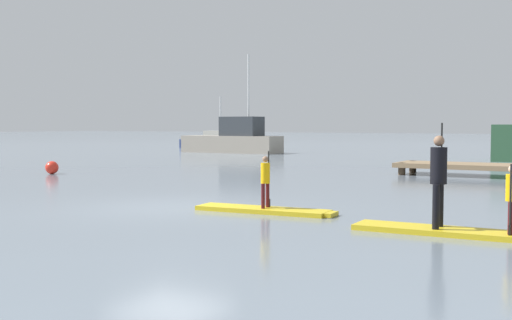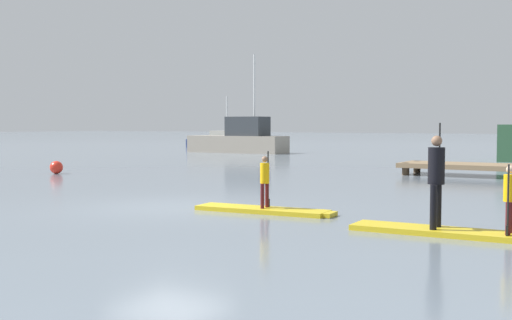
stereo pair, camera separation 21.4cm
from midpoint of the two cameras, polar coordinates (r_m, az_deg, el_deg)
The scene contains 9 objects.
ground_plane at distance 15.51m, azimuth -8.01°, elevation -4.14°, with size 240.00×240.00×0.00m, color slate.
paddleboard_near at distance 14.45m, azimuth 0.39°, elevation -4.45°, with size 3.28×0.94×0.10m.
paddler_child_solo at distance 14.38m, azimuth 0.42°, elevation -1.67°, with size 0.22×0.40×1.27m.
paddleboard_far at distance 12.06m, azimuth 16.84°, elevation -6.12°, with size 3.73×0.87×0.10m.
paddler_adult at distance 12.02m, azimuth 15.33°, elevation -1.28°, with size 0.30×0.52×1.90m.
paddler_child_front at distance 11.82m, azimuth 21.17°, elevation -2.92°, with size 0.21×0.41×1.20m.
fishing_boat_green_midground at distance 52.57m, azimuth -3.98°, elevation 1.62°, with size 5.49×1.55×4.19m.
motor_boat_small_navy at distance 44.07m, azimuth -2.09°, elevation 1.82°, with size 7.02×2.07×6.62m.
mooring_buoy_near at distance 26.64m, azimuth -17.80°, elevation -0.64°, with size 0.51×0.51×0.51m, color red.
Camera 1 is at (9.36, -12.19, 1.98)m, focal length 45.29 mm.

